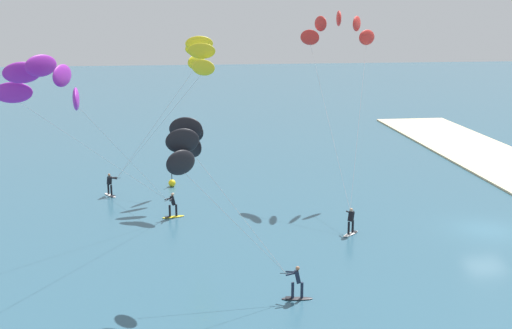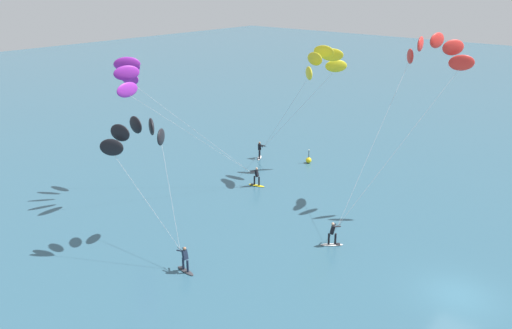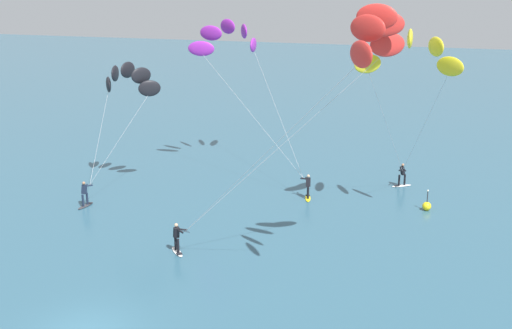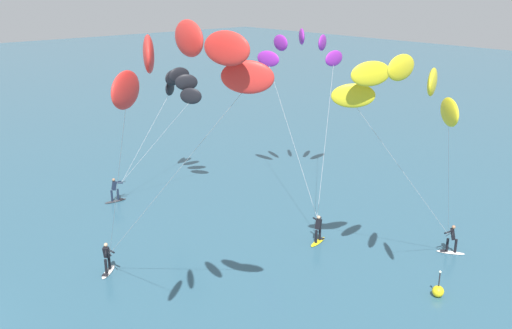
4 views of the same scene
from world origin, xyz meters
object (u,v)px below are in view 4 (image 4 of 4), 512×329
object	(u,v)px
kitesurfer_nearshore	(177,89)
kitesurfer_mid_water	(184,75)
kitesurfer_far_out	(302,53)
kitesurfer_downwind	(402,93)
marker_buoy	(438,291)

from	to	relation	value
kitesurfer_nearshore	kitesurfer_mid_water	xyz separation A→B (m)	(17.66, -11.21, 4.27)
kitesurfer_mid_water	kitesurfer_far_out	distance (m)	22.22
kitesurfer_nearshore	kitesurfer_downwind	distance (m)	18.96
kitesurfer_nearshore	kitesurfer_far_out	distance (m)	8.95
kitesurfer_mid_water	kitesurfer_far_out	size ratio (longest dim) A/B	1.18
kitesurfer_far_out	kitesurfer_downwind	size ratio (longest dim) A/B	0.98
marker_buoy	kitesurfer_downwind	bearing A→B (deg)	-128.25
kitesurfer_downwind	kitesurfer_nearshore	bearing A→B (deg)	176.87
kitesurfer_mid_water	marker_buoy	size ratio (longest dim) A/B	9.61
marker_buoy	kitesurfer_nearshore	bearing A→B (deg)	-177.28
kitesurfer_nearshore	kitesurfer_mid_water	world-z (taller)	kitesurfer_mid_water
kitesurfer_nearshore	marker_buoy	distance (m)	21.52
kitesurfer_mid_water	marker_buoy	distance (m)	16.80
kitesurfer_nearshore	kitesurfer_downwind	size ratio (longest dim) A/B	0.76
kitesurfer_far_out	marker_buoy	world-z (taller)	kitesurfer_far_out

